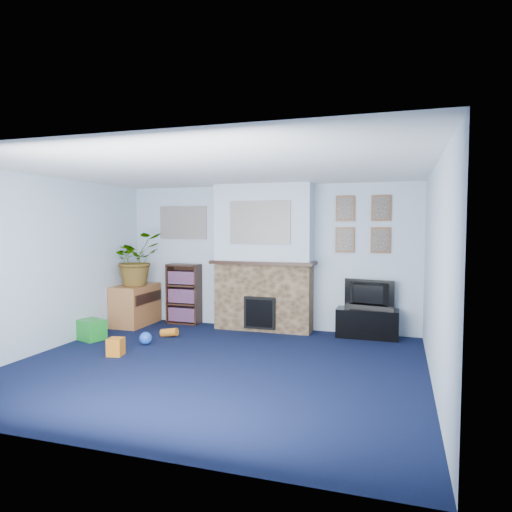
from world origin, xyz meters
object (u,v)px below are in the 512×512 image
(tv_stand, at_px, (367,323))
(bookshelf, at_px, (184,295))
(television, at_px, (368,294))
(sideboard, at_px, (136,305))

(tv_stand, bearing_deg, bookshelf, 178.61)
(tv_stand, height_order, television, television)
(television, relative_size, sideboard, 0.87)
(television, distance_m, sideboard, 3.95)
(sideboard, bearing_deg, television, 4.38)
(tv_stand, xyz_separation_m, bookshelf, (-3.16, 0.08, 0.28))
(television, xyz_separation_m, sideboard, (-3.92, -0.30, -0.32))
(tv_stand, height_order, sideboard, sideboard)
(television, bearing_deg, bookshelf, 10.21)
(television, relative_size, bookshelf, 0.74)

